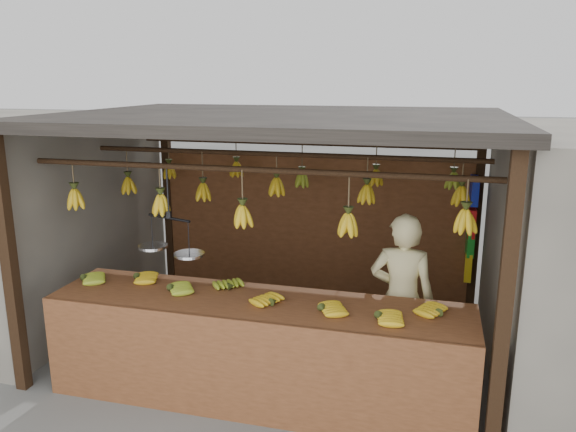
# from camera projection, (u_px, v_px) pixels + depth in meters

# --- Properties ---
(ground) EXTENTS (80.00, 80.00, 0.00)m
(ground) POSITION_uv_depth(u_px,v_px,m) (281.00, 340.00, 6.01)
(ground) COLOR #5B5B57
(stall) EXTENTS (4.30, 3.30, 2.40)m
(stall) POSITION_uv_depth(u_px,v_px,m) (289.00, 153.00, 5.85)
(stall) COLOR black
(stall) RESTS_ON ground
(counter) EXTENTS (3.63, 0.82, 0.96)m
(counter) POSITION_uv_depth(u_px,v_px,m) (253.00, 328.00, 4.66)
(counter) COLOR brown
(counter) RESTS_ON ground
(hanging_bananas) EXTENTS (3.62, 2.21, 0.38)m
(hanging_bananas) POSITION_uv_depth(u_px,v_px,m) (281.00, 191.00, 5.62)
(hanging_bananas) COLOR gold
(hanging_bananas) RESTS_ON ground
(balance_scale) EXTENTS (0.67, 0.39, 0.77)m
(balance_scale) POSITION_uv_depth(u_px,v_px,m) (170.00, 246.00, 4.94)
(balance_scale) COLOR black
(balance_scale) RESTS_ON ground
(vendor) EXTENTS (0.60, 0.41, 1.59)m
(vendor) POSITION_uv_depth(u_px,v_px,m) (402.00, 299.00, 5.04)
(vendor) COLOR beige
(vendor) RESTS_ON ground
(bag_bundles) EXTENTS (0.08, 0.26, 1.25)m
(bag_bundles) POSITION_uv_depth(u_px,v_px,m) (471.00, 230.00, 6.56)
(bag_bundles) COLOR #1426BF
(bag_bundles) RESTS_ON ground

